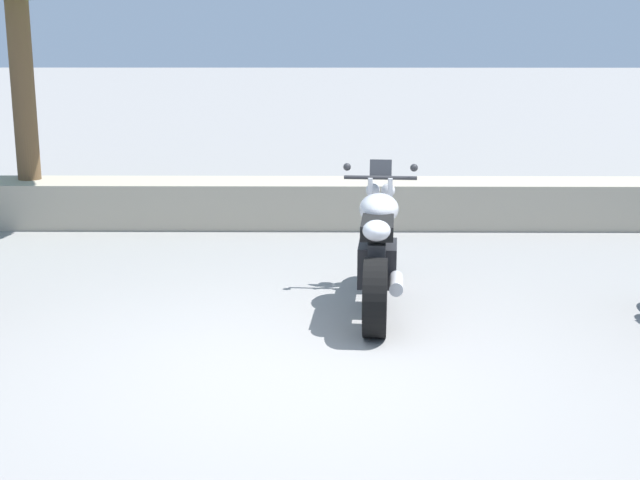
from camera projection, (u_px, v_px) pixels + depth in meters
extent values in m
plane|color=gray|center=(301.00, 369.00, 6.13)|extent=(120.00, 120.00, 0.00)
cube|color=#A89E89|center=(313.00, 203.00, 10.74)|extent=(36.00, 0.80, 0.55)
cylinder|color=black|center=(379.00, 253.00, 8.13)|extent=(0.19, 0.63, 0.62)
cylinder|color=black|center=(375.00, 298.00, 6.73)|extent=(0.23, 0.63, 0.62)
cylinder|color=silver|center=(379.00, 253.00, 8.13)|extent=(0.19, 0.40, 0.38)
cube|color=black|center=(377.00, 263.00, 7.36)|extent=(0.36, 0.50, 0.34)
cube|color=#2D2D30|center=(378.00, 237.00, 7.41)|extent=(0.23, 1.11, 0.12)
ellipsoid|color=#BCBCC1|center=(379.00, 209.00, 7.51)|extent=(0.38, 0.55, 0.26)
cube|color=black|center=(377.00, 227.00, 7.06)|extent=(0.30, 0.58, 0.12)
ellipsoid|color=#BCBCC1|center=(377.00, 231.00, 6.76)|extent=(0.24, 0.30, 0.16)
cylinder|color=#2D2D30|center=(380.00, 178.00, 7.89)|extent=(0.66, 0.09, 0.04)
sphere|color=silver|center=(373.00, 190.00, 8.06)|extent=(0.13, 0.13, 0.13)
sphere|color=silver|center=(388.00, 190.00, 8.05)|extent=(0.13, 0.13, 0.13)
cube|color=#26282D|center=(381.00, 169.00, 7.97)|extent=(0.21, 0.11, 0.18)
cylinder|color=silver|center=(396.00, 283.00, 6.94)|extent=(0.14, 0.39, 0.11)
cylinder|color=silver|center=(370.00, 216.00, 8.02)|extent=(0.06, 0.17, 0.73)
cylinder|color=silver|center=(390.00, 216.00, 8.00)|extent=(0.06, 0.17, 0.73)
sphere|color=#2D2D30|center=(347.00, 167.00, 7.85)|extent=(0.07, 0.07, 0.07)
sphere|color=#2D2D30|center=(414.00, 168.00, 7.80)|extent=(0.07, 0.07, 0.07)
cylinder|color=brown|center=(22.00, 75.00, 10.52)|extent=(0.28, 0.28, 2.53)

